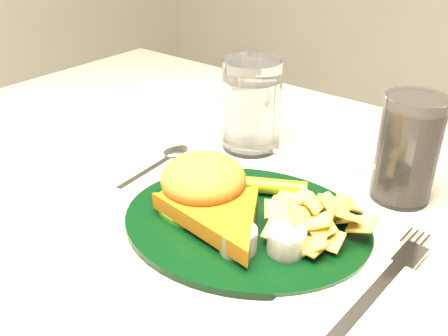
# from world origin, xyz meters

# --- Properties ---
(dinner_plate) EXTENTS (0.35, 0.32, 0.07)m
(dinner_plate) POSITION_xyz_m (0.07, -0.05, 0.78)
(dinner_plate) COLOR black
(dinner_plate) RESTS_ON table
(water_glass) EXTENTS (0.11, 0.11, 0.14)m
(water_glass) POSITION_xyz_m (-0.05, 0.12, 0.82)
(water_glass) COLOR white
(water_glass) RESTS_ON table
(cola_glass) EXTENTS (0.09, 0.09, 0.14)m
(cola_glass) POSITION_xyz_m (0.18, 0.12, 0.82)
(cola_glass) COLOR black
(cola_glass) RESTS_ON table
(fork_napkin) EXTENTS (0.15, 0.20, 0.01)m
(fork_napkin) POSITION_xyz_m (0.23, -0.08, 0.76)
(fork_napkin) COLOR white
(fork_napkin) RESTS_ON table
(spoon) EXTENTS (0.05, 0.15, 0.01)m
(spoon) POSITION_xyz_m (-0.12, -0.04, 0.75)
(spoon) COLOR silver
(spoon) RESTS_ON table
(ramekin) EXTENTS (0.05, 0.05, 0.03)m
(ramekin) POSITION_xyz_m (-0.25, 0.15, 0.77)
(ramekin) COLOR white
(ramekin) RESTS_ON table
(wrapped_straw) EXTENTS (0.22, 0.11, 0.01)m
(wrapped_straw) POSITION_xyz_m (0.01, 0.13, 0.75)
(wrapped_straw) COLOR white
(wrapped_straw) RESTS_ON table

